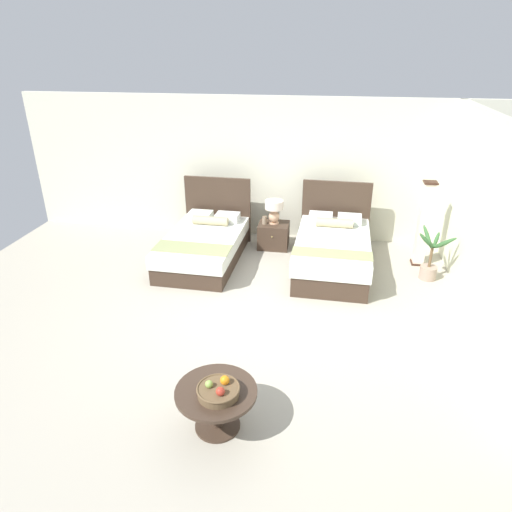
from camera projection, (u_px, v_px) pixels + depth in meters
ground_plane at (250, 317)px, 6.27m from camera, size 9.71×9.69×0.02m
wall_back at (277, 169)px, 8.43m from camera, size 9.71×0.12×2.60m
wall_side_right at (497, 232)px, 5.64m from camera, size 0.12×5.29×2.60m
bed_near_window at (205, 244)px, 7.80m from camera, size 1.28×2.09×1.21m
bed_near_corner at (332, 250)px, 7.47m from camera, size 1.25×2.09×1.23m
nightstand at (274, 235)px, 8.31m from camera, size 0.55×0.49×0.46m
table_lamp at (274, 209)px, 8.11m from camera, size 0.33×0.33×0.43m
vase at (264, 220)px, 8.17m from camera, size 0.08×0.08×0.15m
coffee_table at (216, 400)px, 4.34m from camera, size 0.79×0.79×0.46m
fruit_bowl at (218, 390)px, 4.20m from camera, size 0.41×0.41×0.16m
floor_lamp_corner at (424, 224)px, 7.47m from camera, size 0.21×0.21×1.44m
potted_palm at (430, 262)px, 7.16m from camera, size 0.58×0.60×0.83m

